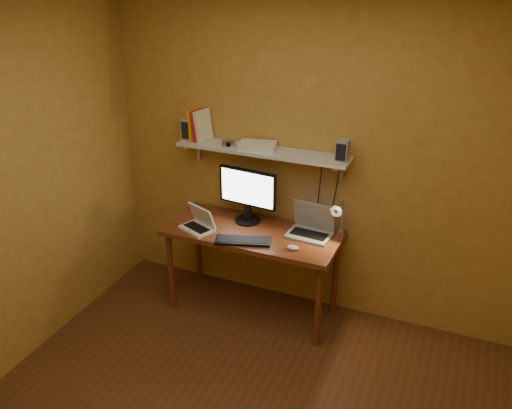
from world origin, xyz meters
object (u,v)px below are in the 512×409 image
at_px(wall_shelf, 262,151).
at_px(monitor, 248,193).
at_px(keyboard, 243,241).
at_px(shelf_camera, 229,144).
at_px(mouse, 293,248).
at_px(laptop, 311,226).
at_px(desk, 253,240).
at_px(speaker_left, 189,129).
at_px(router, 257,146).
at_px(speaker_right, 342,150).
at_px(desk_lamp, 339,215).
at_px(netbook, 199,223).

relative_size(wall_shelf, monitor, 2.77).
distance_m(wall_shelf, keyboard, 0.72).
bearing_deg(monitor, shelf_camera, -168.25).
relative_size(mouse, shelf_camera, 0.83).
relative_size(laptop, keyboard, 0.84).
height_order(monitor, shelf_camera, shelf_camera).
distance_m(desk, speaker_left, 1.04).
height_order(keyboard, router, router).
distance_m(speaker_left, router, 0.61).
height_order(wall_shelf, monitor, wall_shelf).
relative_size(keyboard, speaker_right, 2.60).
relative_size(desk_lamp, shelf_camera, 3.40).
bearing_deg(netbook, router, 63.67).
bearing_deg(shelf_camera, monitor, 6.26).
bearing_deg(wall_shelf, monitor, -154.23).
xyz_separation_m(speaker_right, router, (-0.68, 0.01, -0.06)).
height_order(laptop, keyboard, laptop).
distance_m(laptop, router, 0.76).
bearing_deg(laptop, speaker_left, -178.99).
bearing_deg(mouse, keyboard, 179.85).
xyz_separation_m(monitor, mouse, (0.50, -0.30, -0.24)).
bearing_deg(router, shelf_camera, -164.12).
xyz_separation_m(desk, wall_shelf, (0.00, 0.19, 0.69)).
distance_m(monitor, netbook, 0.46).
relative_size(laptop, desk_lamp, 0.94).
relative_size(netbook, router, 1.11).
relative_size(laptop, speaker_right, 2.18).
bearing_deg(wall_shelf, desk, -90.00).
bearing_deg(shelf_camera, mouse, -23.69).
distance_m(keyboard, shelf_camera, 0.77).
distance_m(netbook, keyboard, 0.42).
bearing_deg(speaker_left, shelf_camera, -7.44).
relative_size(desk, shelf_camera, 12.69).
xyz_separation_m(laptop, keyboard, (-0.44, -0.33, -0.06)).
xyz_separation_m(laptop, speaker_right, (0.19, 0.05, 0.64)).
bearing_deg(desk, monitor, 126.04).
bearing_deg(keyboard, mouse, -11.49).
bearing_deg(router, speaker_right, -0.87).
bearing_deg(wall_shelf, router, -172.81).
height_order(keyboard, mouse, mouse).
height_order(speaker_left, speaker_right, speaker_left).
xyz_separation_m(wall_shelf, router, (-0.04, -0.00, 0.04)).
relative_size(shelf_camera, router, 0.39).
bearing_deg(laptop, wall_shelf, 175.86).
distance_m(desk, laptop, 0.49).
distance_m(keyboard, mouse, 0.40).
bearing_deg(router, netbook, -138.98).
bearing_deg(keyboard, shelf_camera, 111.66).
bearing_deg(router, desk, -78.85).
bearing_deg(monitor, desk_lamp, 4.18).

